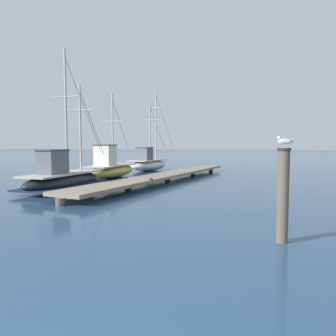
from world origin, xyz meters
TOP-DOWN VIEW (x-y plane):
  - floating_dock at (-4.80, 17.20)m, footprint 3.49×18.73m
  - fishing_boat_0 at (-9.18, 17.50)m, footprint 2.28×5.78m
  - fishing_boat_1 at (-9.12, 23.90)m, footprint 2.81×7.11m
  - fishing_boat_2 at (-8.39, 11.55)m, footprint 2.03×6.81m
  - mooring_piling at (2.06, 6.21)m, footprint 0.30×0.30m
  - perched_seagull at (2.06, 6.22)m, footprint 0.38×0.17m

SIDE VIEW (x-z plane):
  - floating_dock at x=-4.80m, z-range 0.10..0.63m
  - fishing_boat_2 at x=-8.39m, z-range -2.96..4.17m
  - fishing_boat_0 at x=-9.18m, z-range -2.28..3.59m
  - fishing_boat_1 at x=-9.12m, z-range -3.01..4.38m
  - mooring_piling at x=2.06m, z-range 0.04..2.21m
  - perched_seagull at x=2.06m, z-range 2.19..2.45m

